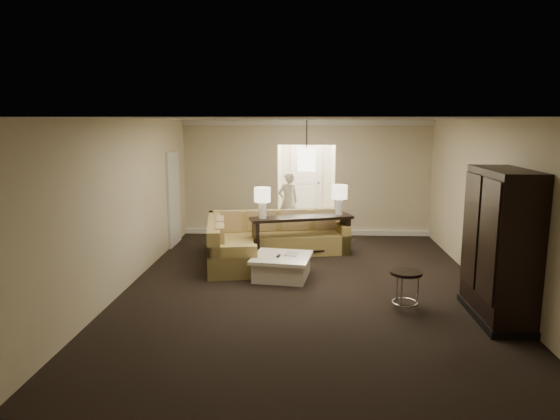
# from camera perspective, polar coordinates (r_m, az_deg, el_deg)

# --- Properties ---
(ground) EXTENTS (8.00, 8.00, 0.00)m
(ground) POSITION_cam_1_polar(r_m,az_deg,el_deg) (8.58, 2.93, -8.70)
(ground) COLOR black
(ground) RESTS_ON ground
(wall_back) EXTENTS (6.00, 0.04, 2.80)m
(wall_back) POSITION_cam_1_polar(r_m,az_deg,el_deg) (12.20, 3.02, 3.68)
(wall_back) COLOR #C4BC94
(wall_back) RESTS_ON ground
(wall_front) EXTENTS (6.00, 0.04, 2.80)m
(wall_front) POSITION_cam_1_polar(r_m,az_deg,el_deg) (4.34, 3.00, -8.23)
(wall_front) COLOR #C4BC94
(wall_front) RESTS_ON ground
(wall_left) EXTENTS (0.04, 8.00, 2.80)m
(wall_left) POSITION_cam_1_polar(r_m,az_deg,el_deg) (8.76, -17.01, 0.71)
(wall_left) COLOR #C4BC94
(wall_left) RESTS_ON ground
(wall_right) EXTENTS (0.04, 8.00, 2.80)m
(wall_right) POSITION_cam_1_polar(r_m,az_deg,el_deg) (8.77, 23.03, 0.35)
(wall_right) COLOR #C4BC94
(wall_right) RESTS_ON ground
(ceiling) EXTENTS (6.00, 8.00, 0.02)m
(ceiling) POSITION_cam_1_polar(r_m,az_deg,el_deg) (8.12, 3.11, 10.35)
(ceiling) COLOR silver
(ceiling) RESTS_ON wall_back
(crown_molding) EXTENTS (6.00, 0.10, 0.12)m
(crown_molding) POSITION_cam_1_polar(r_m,az_deg,el_deg) (12.07, 3.08, 9.94)
(crown_molding) COLOR silver
(crown_molding) RESTS_ON wall_back
(baseboard) EXTENTS (6.00, 0.10, 0.12)m
(baseboard) POSITION_cam_1_polar(r_m,az_deg,el_deg) (12.37, 2.97, -2.53)
(baseboard) COLOR silver
(baseboard) RESTS_ON ground
(side_door) EXTENTS (0.05, 0.90, 2.10)m
(side_door) POSITION_cam_1_polar(r_m,az_deg,el_deg) (11.44, -12.04, 1.28)
(side_door) COLOR silver
(side_door) RESTS_ON ground
(foyer) EXTENTS (1.44, 2.02, 2.80)m
(foyer) POSITION_cam_1_polar(r_m,az_deg,el_deg) (13.54, 3.02, 3.90)
(foyer) COLOR white
(foyer) RESTS_ON ground
(sectional_sofa) EXTENTS (3.06, 2.71, 0.88)m
(sectional_sofa) POSITION_cam_1_polar(r_m,az_deg,el_deg) (10.27, -1.89, -3.48)
(sectional_sofa) COLOR brown
(sectional_sofa) RESTS_ON ground
(coffee_table) EXTENTS (1.13, 1.13, 0.42)m
(coffee_table) POSITION_cam_1_polar(r_m,az_deg,el_deg) (8.96, 0.20, -6.46)
(coffee_table) COLOR white
(coffee_table) RESTS_ON ground
(console_table) EXTENTS (2.18, 1.09, 0.82)m
(console_table) POSITION_cam_1_polar(r_m,az_deg,el_deg) (10.37, 2.46, -2.56)
(console_table) COLOR black
(console_table) RESTS_ON ground
(armoire) EXTENTS (0.63, 1.48, 2.13)m
(armoire) POSITION_cam_1_polar(r_m,az_deg,el_deg) (7.59, 23.81, -4.06)
(armoire) COLOR black
(armoire) RESTS_ON ground
(drink_table) EXTENTS (0.47, 0.47, 0.59)m
(drink_table) POSITION_cam_1_polar(r_m,az_deg,el_deg) (7.67, 14.17, -8.00)
(drink_table) COLOR black
(drink_table) RESTS_ON ground
(table_lamp_left) EXTENTS (0.33, 0.33, 0.63)m
(table_lamp_left) POSITION_cam_1_polar(r_m,az_deg,el_deg) (10.03, -2.03, 1.39)
(table_lamp_left) COLOR white
(table_lamp_left) RESTS_ON console_table
(table_lamp_right) EXTENTS (0.33, 0.33, 0.63)m
(table_lamp_right) POSITION_cam_1_polar(r_m,az_deg,el_deg) (10.50, 6.81, 1.72)
(table_lamp_right) COLOR white
(table_lamp_right) RESTS_ON console_table
(pendant_light) EXTENTS (0.38, 0.38, 1.09)m
(pendant_light) POSITION_cam_1_polar(r_m,az_deg,el_deg) (10.85, 3.05, 5.81)
(pendant_light) COLOR black
(pendant_light) RESTS_ON ceiling
(person) EXTENTS (0.72, 0.62, 1.68)m
(person) POSITION_cam_1_polar(r_m,az_deg,el_deg) (12.57, 0.95, 1.31)
(person) COLOR beige
(person) RESTS_ON ground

